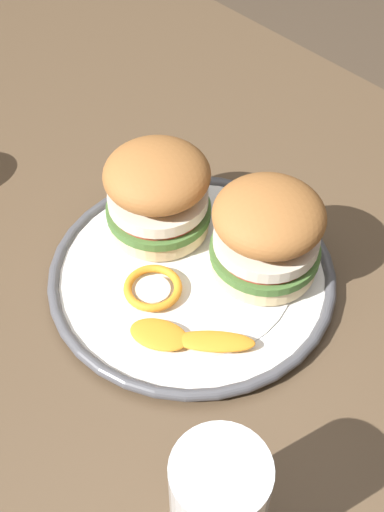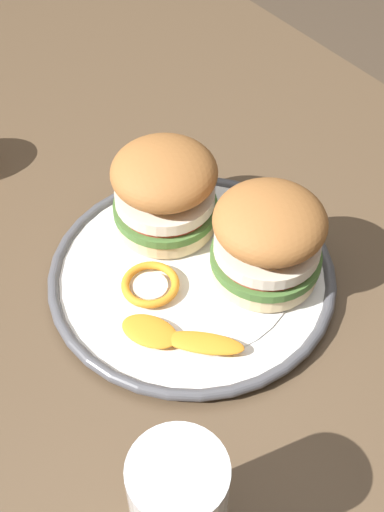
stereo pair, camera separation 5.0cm
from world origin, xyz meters
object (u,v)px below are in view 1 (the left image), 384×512
(dinner_plate, at_px, (192,275))
(drinking_glass, at_px, (218,511))
(dining_table, at_px, (144,337))
(sandwich_half_right, at_px, (267,232))
(sandwich_half_left, at_px, (158,191))

(dinner_plate, bearing_deg, drinking_glass, -38.85)
(dining_table, height_order, drinking_glass, drinking_glass)
(drinking_glass, bearing_deg, sandwich_half_right, 125.59)
(dining_table, xyz_separation_m, sandwich_half_right, (0.08, 0.11, 0.16))
(dining_table, height_order, dinner_plate, dinner_plate)
(sandwich_half_right, bearing_deg, drinking_glass, -54.41)
(dinner_plate, height_order, sandwich_half_left, sandwich_half_left)
(dining_table, distance_m, drinking_glass, 0.31)
(dinner_plate, xyz_separation_m, drinking_glass, (0.21, -0.17, 0.05))
(dinner_plate, height_order, sandwich_half_right, sandwich_half_right)
(sandwich_half_right, height_order, drinking_glass, drinking_glass)
(dinner_plate, relative_size, sandwich_half_left, 2.12)
(dining_table, height_order, sandwich_half_right, sandwich_half_right)
(dinner_plate, distance_m, sandwich_half_left, 0.10)
(sandwich_half_right, bearing_deg, dinner_plate, -127.69)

